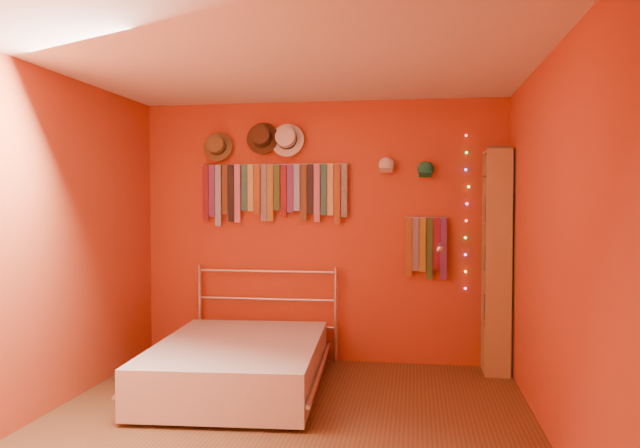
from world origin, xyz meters
The scene contains 16 objects.
ground centered at (0.00, 0.00, 0.00)m, with size 3.50×3.50×0.00m, color #553A1D.
back_wall centered at (0.00, 1.75, 1.25)m, with size 3.50×0.02×2.50m, color #AA441B.
right_wall centered at (1.75, 0.00, 1.25)m, with size 0.02×3.50×2.50m, color #AA441B.
left_wall centered at (-1.75, 0.00, 1.25)m, with size 0.02×3.50×2.50m, color #AA441B.
ceiling centered at (0.00, 0.00, 2.50)m, with size 3.50×3.50×0.02m, color white.
tie_rack centered at (-0.47, 1.69, 1.66)m, with size 1.45×0.03×0.60m.
small_tie_rack centered at (0.99, 1.68, 1.14)m, with size 0.40×0.03×0.59m.
fedora_olive centered at (-1.02, 1.65, 2.08)m, with size 0.29×0.16×0.28m.
fedora_brown centered at (-0.57, 1.65, 2.16)m, with size 0.32×0.17×0.31m.
fedora_white centered at (-0.33, 1.65, 2.14)m, with size 0.33×0.18×0.32m.
cap_white centered at (0.62, 1.70, 1.88)m, with size 0.16×0.21×0.16m.
cap_green centered at (0.98, 1.70, 1.84)m, with size 0.16×0.21×0.16m.
fairy_lights centered at (1.36, 1.71, 1.44)m, with size 0.05×0.02×1.44m.
reading_lamp centered at (1.11, 1.51, 1.12)m, with size 0.07×0.32×0.09m.
bookshelf centered at (1.66, 1.53, 1.02)m, with size 0.25×0.34×2.00m.
bed centered at (-0.53, 0.69, 0.21)m, with size 1.50×1.94×0.92m.
Camera 1 is at (0.89, -4.19, 1.53)m, focal length 35.00 mm.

